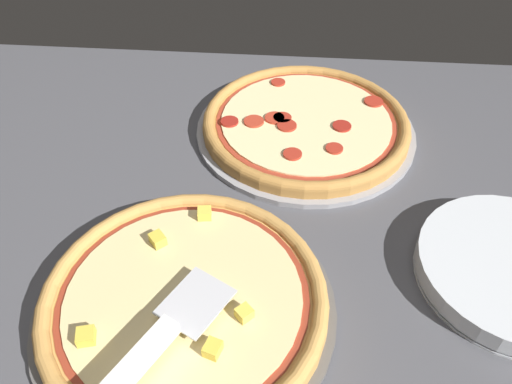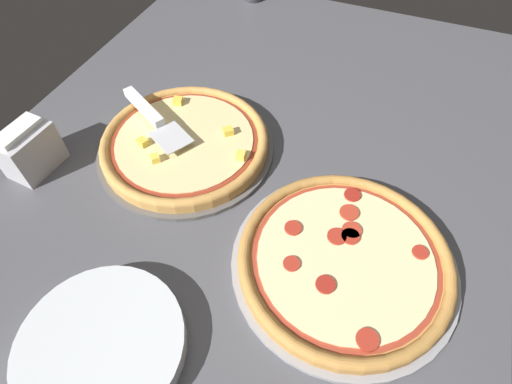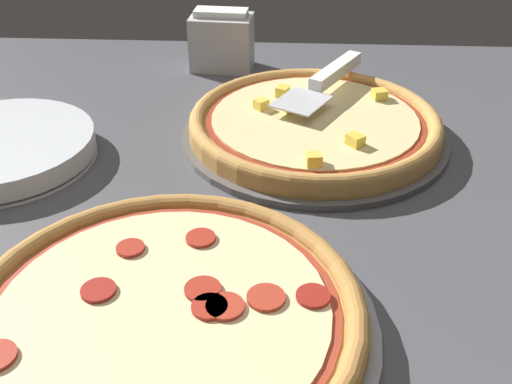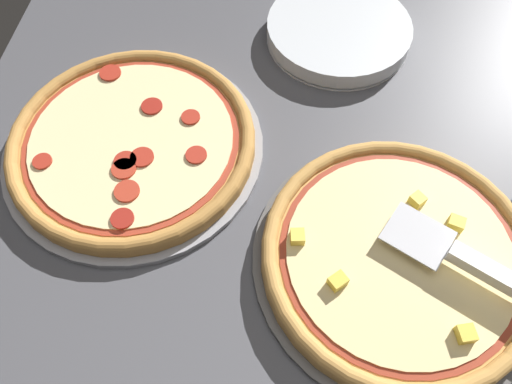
{
  "view_description": "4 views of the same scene",
  "coord_description": "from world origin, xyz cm",
  "views": [
    {
      "loc": [
        16.59,
        -48.52,
        56.31
      ],
      "look_at": [
        11.96,
        6.83,
        3.0
      ],
      "focal_mm": 35.0,
      "sensor_mm": 36.0,
      "label": 1
    },
    {
      "loc": [
        56.94,
        25.03,
        64.65
      ],
      "look_at": [
        11.96,
        6.83,
        3.0
      ],
      "focal_mm": 28.0,
      "sensor_mm": 36.0,
      "label": 2
    },
    {
      "loc": [
        8.73,
        66.28,
        41.55
      ],
      "look_at": [
        11.96,
        6.83,
        3.0
      ],
      "focal_mm": 42.0,
      "sensor_mm": 36.0,
      "label": 3
    },
    {
      "loc": [
        -24.46,
        2.9,
        63.43
      ],
      "look_at": [
        11.96,
        6.83,
        3.0
      ],
      "focal_mm": 35.0,
      "sensor_mm": 36.0,
      "label": 4
    }
  ],
  "objects": [
    {
      "name": "pizza_pan_back",
      "position": [
        19.46,
        26.74,
        0.5
      ],
      "size": [
        40.24,
        40.24,
        1.0
      ],
      "primitive_type": "cylinder",
      "color": "#939399",
      "rests_on": "ground_plane"
    },
    {
      "name": "serving_spatula",
      "position": [
        1.82,
        -23.34,
        5.74
      ],
      "size": [
        14.97,
        22.21,
        2.0
      ],
      "color": "silver",
      "rests_on": "pizza_front"
    },
    {
      "name": "ground_plane",
      "position": [
        0.0,
        0.0,
        -1.8
      ],
      "size": [
        149.24,
        110.34,
        3.6
      ],
      "primitive_type": "cube",
      "color": "#4C4C51"
    },
    {
      "name": "napkin_holder",
      "position": [
        20.8,
        -40.43,
        5.18
      ],
      "size": [
        11.61,
        8.2,
        10.96
      ],
      "color": "#B2B2B7",
      "rests_on": "ground_plane"
    },
    {
      "name": "pizza_back",
      "position": [
        19.44,
        26.74,
        2.28
      ],
      "size": [
        37.82,
        37.82,
        2.65
      ],
      "color": "#B77F3D",
      "rests_on": "pizza_pan_back"
    },
    {
      "name": "pizza_pan_front",
      "position": [
        4.46,
        -13.08,
        0.5
      ],
      "size": [
        39.08,
        39.08,
        1.0
      ],
      "primitive_type": "cylinder",
      "color": "#565451",
      "rests_on": "ground_plane"
    },
    {
      "name": "pizza_front",
      "position": [
        4.46,
        -13.08,
        2.57
      ],
      "size": [
        36.74,
        36.74,
        3.88
      ],
      "color": "#C68E47",
      "rests_on": "pizza_pan_front"
    },
    {
      "name": "plate_stack",
      "position": [
        47.96,
        -4.21,
        1.75
      ],
      "size": [
        25.8,
        25.8,
        3.5
      ],
      "color": "silver",
      "rests_on": "ground_plane"
    }
  ]
}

